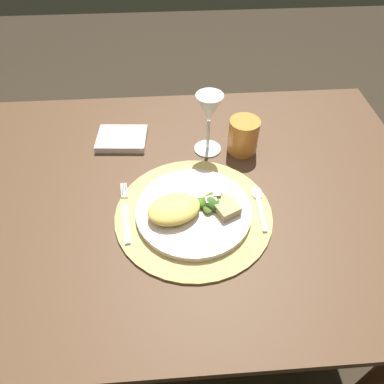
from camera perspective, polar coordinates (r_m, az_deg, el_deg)
The scene contains 12 objects.
ground_plane at distance 1.45m, azimuth -1.06°, elevation -19.42°, with size 6.00×6.00×0.00m, color #2D2419.
dining_table at distance 0.98m, azimuth -1.49°, elevation -6.52°, with size 1.17×0.81×0.71m.
placemat at distance 0.80m, azimuth 0.26°, elevation -3.46°, with size 0.34×0.34×0.01m, color tan.
dinner_plate at distance 0.79m, azimuth 0.26°, elevation -2.99°, with size 0.25×0.25×0.01m, color silver.
pasta_serving at distance 0.76m, azimuth -2.84°, elevation -2.70°, with size 0.11×0.08×0.03m, color #E5C356.
salad_greens at distance 0.78m, azimuth 3.04°, elevation -1.58°, with size 0.08×0.07×0.03m.
bread_piece at distance 0.77m, azimuth 5.37°, elevation -2.44°, with size 0.05×0.05×0.02m, color tan.
fork at distance 0.80m, azimuth -10.39°, elevation -3.60°, with size 0.03×0.17×0.00m.
spoon at distance 0.83m, azimuth 10.42°, elevation -1.30°, with size 0.03×0.13×0.01m.
napkin at distance 0.99m, azimuth -10.95°, elevation 8.22°, with size 0.13×0.10×0.02m, color white.
wine_glass at distance 0.88m, azimuth 2.70°, elevation 12.55°, with size 0.07×0.07×0.16m.
amber_tumbler at distance 0.93m, azimuth 8.07°, elevation 8.72°, with size 0.08×0.08×0.09m, color orange.
Camera 1 is at (-0.02, -0.58, 1.32)m, focal length 33.92 mm.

